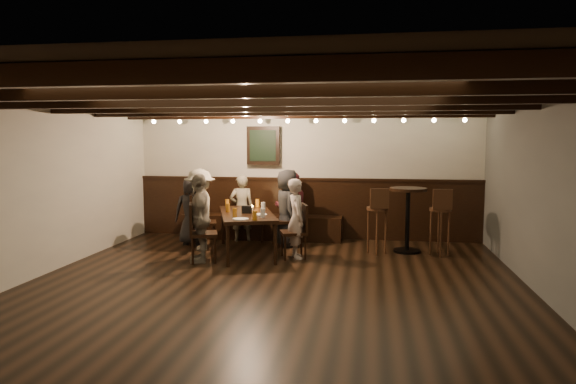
% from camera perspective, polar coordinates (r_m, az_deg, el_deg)
% --- Properties ---
extents(room, '(7.00, 7.00, 7.00)m').
position_cam_1_polar(room, '(8.51, -0.98, 0.50)').
color(room, black).
rests_on(room, ground).
extents(dining_table, '(1.35, 1.97, 0.68)m').
position_cam_1_polar(dining_table, '(8.42, -4.62, -2.67)').
color(dining_table, black).
rests_on(dining_table, floor).
extents(chair_left_near, '(0.55, 0.55, 0.95)m').
position_cam_1_polar(chair_left_near, '(8.89, -9.50, -4.44)').
color(chair_left_near, black).
rests_on(chair_left_near, floor).
extents(chair_left_far, '(0.52, 0.52, 0.90)m').
position_cam_1_polar(chair_left_far, '(8.00, -9.48, -5.70)').
color(chair_left_far, black).
rests_on(chair_left_far, floor).
extents(chair_right_near, '(0.55, 0.55, 0.95)m').
position_cam_1_polar(chair_right_near, '(9.00, -0.27, -4.23)').
color(chair_right_near, black).
rests_on(chair_right_near, floor).
extents(chair_right_far, '(0.49, 0.49, 0.85)m').
position_cam_1_polar(chair_right_far, '(8.13, 0.74, -5.53)').
color(chair_right_far, black).
rests_on(chair_right_far, floor).
extents(person_bench_left, '(0.69, 0.56, 1.22)m').
position_cam_1_polar(person_bench_left, '(9.28, -10.65, -2.01)').
color(person_bench_left, '#262628').
rests_on(person_bench_left, floor).
extents(person_bench_centre, '(0.52, 0.42, 1.22)m').
position_cam_1_polar(person_bench_centre, '(9.45, -5.17, -1.78)').
color(person_bench_centre, gray).
rests_on(person_bench_centre, floor).
extents(person_bench_right, '(0.74, 0.65, 1.26)m').
position_cam_1_polar(person_bench_right, '(9.41, 0.37, -1.67)').
color(person_bench_right, maroon).
rests_on(person_bench_right, floor).
extents(person_left_near, '(0.77, 1.01, 1.38)m').
position_cam_1_polar(person_left_near, '(8.82, -9.74, -1.90)').
color(person_left_near, '#A5A08C').
rests_on(person_left_near, floor).
extents(person_left_far, '(0.57, 0.86, 1.36)m').
position_cam_1_polar(person_left_far, '(7.93, -9.75, -2.85)').
color(person_left_far, gray).
rests_on(person_left_far, floor).
extents(person_right_near, '(0.62, 0.76, 1.35)m').
position_cam_1_polar(person_right_near, '(8.94, -0.08, -1.80)').
color(person_right_near, black).
rests_on(person_right_near, floor).
extents(person_right_far, '(0.43, 0.53, 1.26)m').
position_cam_1_polar(person_right_far, '(8.07, 0.97, -2.97)').
color(person_right_far, '#BBA89E').
rests_on(person_right_far, floor).
extents(pint_a, '(0.07, 0.07, 0.14)m').
position_cam_1_polar(pint_a, '(9.07, -6.77, -1.26)').
color(pint_a, '#BF7219').
rests_on(pint_a, dining_table).
extents(pint_b, '(0.07, 0.07, 0.14)m').
position_cam_1_polar(pint_b, '(9.06, -3.41, -1.24)').
color(pint_b, '#BF7219').
rests_on(pint_b, dining_table).
extents(pint_c, '(0.07, 0.07, 0.14)m').
position_cam_1_polar(pint_c, '(8.48, -6.71, -1.77)').
color(pint_c, '#BF7219').
rests_on(pint_c, dining_table).
extents(pint_d, '(0.07, 0.07, 0.14)m').
position_cam_1_polar(pint_d, '(8.63, -2.76, -1.60)').
color(pint_d, silver).
rests_on(pint_d, dining_table).
extents(pint_e, '(0.07, 0.07, 0.14)m').
position_cam_1_polar(pint_e, '(7.94, -5.93, -2.29)').
color(pint_e, '#BF7219').
rests_on(pint_e, dining_table).
extents(pint_f, '(0.07, 0.07, 0.14)m').
position_cam_1_polar(pint_f, '(7.88, -2.83, -2.33)').
color(pint_f, silver).
rests_on(pint_f, dining_table).
extents(pint_g, '(0.07, 0.07, 0.14)m').
position_cam_1_polar(pint_g, '(7.61, -3.73, -2.62)').
color(pint_g, '#BF7219').
rests_on(pint_g, dining_table).
extents(plate_near, '(0.24, 0.24, 0.01)m').
position_cam_1_polar(plate_near, '(7.71, -5.29, -3.00)').
color(plate_near, white).
rests_on(plate_near, dining_table).
extents(plate_far, '(0.24, 0.24, 0.01)m').
position_cam_1_polar(plate_far, '(8.13, -3.18, -2.51)').
color(plate_far, white).
rests_on(plate_far, dining_table).
extents(condiment_caddy, '(0.15, 0.10, 0.12)m').
position_cam_1_polar(condiment_caddy, '(8.35, -4.60, -1.93)').
color(condiment_caddy, black).
rests_on(condiment_caddy, dining_table).
extents(candle, '(0.05, 0.05, 0.05)m').
position_cam_1_polar(candle, '(8.71, -4.01, -1.83)').
color(candle, beige).
rests_on(candle, dining_table).
extents(high_top_table, '(0.61, 0.61, 1.07)m').
position_cam_1_polar(high_top_table, '(8.70, 13.17, -1.97)').
color(high_top_table, black).
rests_on(high_top_table, floor).
extents(bar_stool_left, '(0.35, 0.37, 1.09)m').
position_cam_1_polar(bar_stool_left, '(8.52, 9.86, -4.11)').
color(bar_stool_left, '#391F12').
rests_on(bar_stool_left, floor).
extents(bar_stool_right, '(0.34, 0.36, 1.09)m').
position_cam_1_polar(bar_stool_right, '(8.64, 16.51, -4.13)').
color(bar_stool_right, '#391F12').
rests_on(bar_stool_right, floor).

